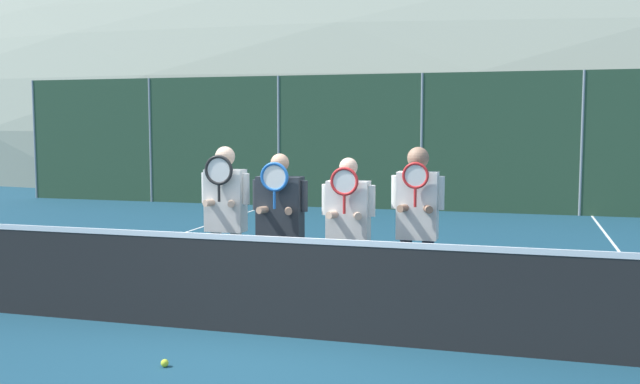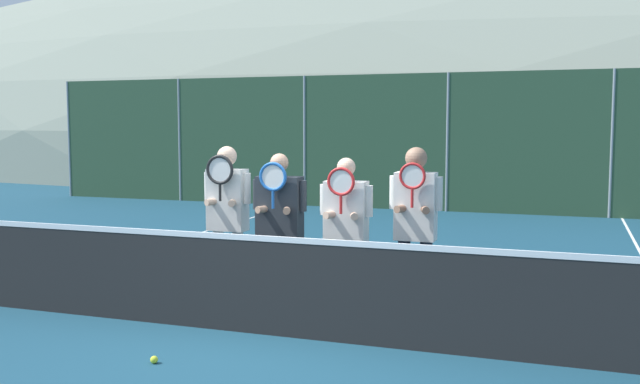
# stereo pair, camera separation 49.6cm
# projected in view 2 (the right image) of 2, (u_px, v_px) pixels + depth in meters

# --- Properties ---
(ground_plane) EXTENTS (120.00, 120.00, 0.00)m
(ground_plane) POSITION_uv_depth(u_px,v_px,m) (269.00, 335.00, 7.10)
(ground_plane) COLOR navy
(hill_distant) EXTENTS (136.90, 76.06, 26.62)m
(hill_distant) POSITION_uv_depth(u_px,v_px,m) (532.00, 151.00, 54.60)
(hill_distant) COLOR gray
(hill_distant) RESTS_ON ground_plane
(clubhouse_building) EXTENTS (21.91, 5.50, 3.98)m
(clubhouse_building) POSITION_uv_depth(u_px,v_px,m) (475.00, 126.00, 25.56)
(clubhouse_building) COLOR beige
(clubhouse_building) RESTS_ON ground_plane
(fence_back) EXTENTS (21.90, 0.06, 3.31)m
(fence_back) POSITION_uv_depth(u_px,v_px,m) (447.00, 142.00, 16.98)
(fence_back) COLOR gray
(fence_back) RESTS_ON ground_plane
(tennis_net) EXTENTS (10.52, 0.09, 1.10)m
(tennis_net) POSITION_uv_depth(u_px,v_px,m) (269.00, 284.00, 7.05)
(tennis_net) COLOR gray
(tennis_net) RESTS_ON ground_plane
(court_line_left_sideline) EXTENTS (0.05, 16.00, 0.01)m
(court_line_left_sideline) POSITION_uv_depth(u_px,v_px,m) (117.00, 257.00, 11.21)
(court_line_left_sideline) COLOR white
(court_line_left_sideline) RESTS_ON ground_plane
(player_leftmost) EXTENTS (0.58, 0.34, 1.85)m
(player_leftmost) POSITION_uv_depth(u_px,v_px,m) (227.00, 211.00, 8.10)
(player_leftmost) COLOR white
(player_leftmost) RESTS_ON ground_plane
(player_center_left) EXTENTS (0.63, 0.34, 1.78)m
(player_center_left) POSITION_uv_depth(u_px,v_px,m) (279.00, 219.00, 7.78)
(player_center_left) COLOR white
(player_center_left) RESTS_ON ground_plane
(player_center_right) EXTENTS (0.58, 0.34, 1.75)m
(player_center_right) POSITION_uv_depth(u_px,v_px,m) (346.00, 226.00, 7.49)
(player_center_right) COLOR #232838
(player_center_right) RESTS_ON ground_plane
(player_rightmost) EXTENTS (0.56, 0.34, 1.86)m
(player_rightmost) POSITION_uv_depth(u_px,v_px,m) (415.00, 220.00, 7.39)
(player_rightmost) COLOR #232838
(player_rightmost) RESTS_ON ground_plane
(car_far_left) EXTENTS (4.38, 1.97, 1.72)m
(car_far_left) POSITION_uv_depth(u_px,v_px,m) (249.00, 163.00, 21.99)
(car_far_left) COLOR silver
(car_far_left) RESTS_ON ground_plane
(car_left_of_center) EXTENTS (4.15, 1.94, 1.87)m
(car_left_of_center) POSITION_uv_depth(u_px,v_px,m) (405.00, 163.00, 20.83)
(car_left_of_center) COLOR navy
(car_left_of_center) RESTS_ON ground_plane
(car_center) EXTENTS (4.40, 2.05, 1.88)m
(car_center) POSITION_uv_depth(u_px,v_px,m) (581.00, 167.00, 18.92)
(car_center) COLOR maroon
(car_center) RESTS_ON ground_plane
(tennis_ball_on_court) EXTENTS (0.07, 0.07, 0.07)m
(tennis_ball_on_court) POSITION_uv_depth(u_px,v_px,m) (154.00, 360.00, 6.26)
(tennis_ball_on_court) COLOR #CCDB33
(tennis_ball_on_court) RESTS_ON ground_plane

